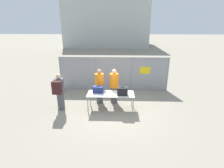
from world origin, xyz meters
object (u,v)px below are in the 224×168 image
Objects in this scene: security_worker_near at (114,86)px; security_worker_far at (99,86)px; suitcase_black at (122,91)px; inspection_table at (111,95)px; suitcase_navy at (98,89)px; utility_trailer at (125,77)px; traveler_hooded at (59,91)px.

security_worker_far is at bearing -9.44° from security_worker_near.
suitcase_black is 1.39m from security_worker_far.
security_worker_near is (-0.39, 0.88, -0.07)m from suitcase_black.
security_worker_far is at bearing 129.17° from inspection_table.
inspection_table is 4.39× the size of suitcase_navy.
inspection_table is 0.79m from security_worker_near.
inspection_table is at bearing -12.11° from suitcase_navy.
security_worker_far is 3.55m from utility_trailer.
inspection_table reaches higher than utility_trailer.
traveler_hooded is 1.92m from security_worker_far.
security_worker_far is at bearing -112.96° from utility_trailer.
traveler_hooded reaches higher than inspection_table.
suitcase_black is 4.12m from utility_trailer.
security_worker_near reaches higher than utility_trailer.
inspection_table is at bearing -14.63° from traveler_hooded.
suitcase_navy is 1.04× the size of suitcase_black.
traveler_hooded is (-1.73, -0.23, -0.00)m from suitcase_navy.
inspection_table is 1.24× the size of traveler_hooded.
traveler_hooded is 0.98× the size of security_worker_far.
suitcase_black is (0.53, -0.12, 0.23)m from inspection_table.
security_worker_near reaches higher than suitcase_navy.
suitcase_navy is (-0.58, 0.12, 0.20)m from inspection_table.
suitcase_black is (1.11, -0.24, 0.03)m from suitcase_navy.
inspection_table is at bearing 66.85° from security_worker_near.
security_worker_far reaches higher than utility_trailer.
security_worker_far is at bearing 8.16° from traveler_hooded.
security_worker_far is at bearing 143.05° from suitcase_black.
suitcase_black is at bearing -12.38° from suitcase_navy.
security_worker_near is at bearing 113.87° from suitcase_black.
suitcase_navy is 1.75m from traveler_hooded.
suitcase_navy is at bearing 167.89° from inspection_table.
traveler_hooded is at bearing 179.84° from suitcase_black.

